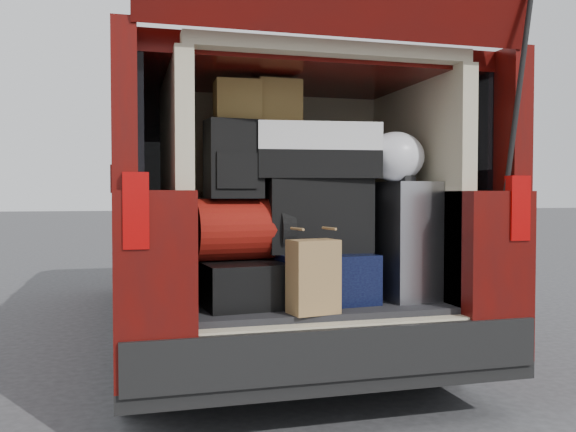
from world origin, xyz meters
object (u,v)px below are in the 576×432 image
at_px(silver_roller, 401,240).
at_px(kraft_bag, 313,277).
at_px(black_hardshell, 238,282).
at_px(navy_hardshell, 316,276).
at_px(backpack, 234,159).
at_px(red_duffel, 240,229).
at_px(twotone_duffel, 316,152).
at_px(black_soft_case, 317,215).

height_order(silver_roller, kraft_bag, silver_roller).
xyz_separation_m(black_hardshell, silver_roller, (0.84, -0.05, 0.19)).
bearing_deg(navy_hardshell, black_hardshell, 176.97).
bearing_deg(black_hardshell, backpack, -161.62).
distance_m(kraft_bag, red_duffel, 0.49).
xyz_separation_m(navy_hardshell, backpack, (-0.43, -0.03, 0.58)).
bearing_deg(backpack, black_hardshell, 17.38).
relative_size(silver_roller, backpack, 1.58).
height_order(backpack, twotone_duffel, backpack).
distance_m(navy_hardshell, twotone_duffel, 0.63).
distance_m(black_hardshell, backpack, 0.60).
xyz_separation_m(navy_hardshell, black_soft_case, (0.01, 0.02, 0.31)).
distance_m(black_hardshell, black_soft_case, 0.53).
height_order(black_soft_case, twotone_duffel, twotone_duffel).
height_order(kraft_bag, twotone_duffel, twotone_duffel).
xyz_separation_m(silver_roller, backpack, (-0.86, 0.04, 0.40)).
bearing_deg(navy_hardshell, kraft_bag, -115.44).
xyz_separation_m(backpack, twotone_duffel, (0.43, 0.04, 0.05)).
bearing_deg(kraft_bag, backpack, 123.28).
xyz_separation_m(kraft_bag, twotone_duffel, (0.12, 0.35, 0.58)).
bearing_deg(red_duffel, backpack, -136.70).
height_order(red_duffel, backpack, backpack).
xyz_separation_m(black_hardshell, backpack, (-0.02, -0.01, 0.60)).
distance_m(kraft_bag, backpack, 0.69).
relative_size(backpack, twotone_duffel, 0.62).
distance_m(red_duffel, backpack, 0.35).
relative_size(black_soft_case, backpack, 1.37).
bearing_deg(red_duffel, black_hardshell, -118.57).
height_order(black_soft_case, backpack, backpack).
xyz_separation_m(navy_hardshell, red_duffel, (-0.39, 0.02, 0.24)).
bearing_deg(silver_roller, black_soft_case, 162.20).
relative_size(black_hardshell, kraft_bag, 1.59).
height_order(navy_hardshell, backpack, backpack).
distance_m(silver_roller, backpack, 0.95).
bearing_deg(black_soft_case, kraft_bag, -106.21).
distance_m(silver_roller, twotone_duffel, 0.63).
xyz_separation_m(navy_hardshell, twotone_duffel, (-0.00, 0.01, 0.63)).
xyz_separation_m(black_soft_case, backpack, (-0.44, -0.05, 0.28)).
bearing_deg(red_duffel, kraft_bag, -60.76).
bearing_deg(black_hardshell, black_soft_case, 0.13).
bearing_deg(black_hardshell, silver_roller, -8.72).
relative_size(navy_hardshell, black_soft_case, 1.08).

